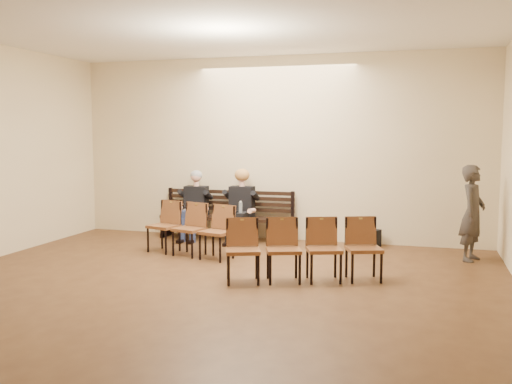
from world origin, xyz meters
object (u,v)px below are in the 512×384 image
Objects in this scene: chair_row_back at (189,229)px; seated_woman at (240,207)px; water_bottle at (241,214)px; bag at (367,238)px; passerby at (473,206)px; laptop at (193,211)px; bench at (226,228)px; chair_row_front at (304,250)px; seated_man at (194,206)px.

seated_woman is at bearing 88.06° from chair_row_back.
water_bottle is 0.14× the size of chair_row_back.
passerby is at bearing -22.13° from bag.
passerby is (4.07, -0.48, 0.24)m from seated_woman.
water_bottle is (0.99, -0.12, -0.01)m from laptop.
bench is 0.72m from laptop.
chair_row_back is (-0.44, -1.41, -0.21)m from seated_woman.
chair_row_back is at bearing -107.55° from seated_woman.
laptop is at bearing 117.88° from chair_row_front.
passerby is at bearing -12.88° from laptop.
bench is 4.49m from passerby.
seated_woman is 3.06m from chair_row_front.
water_bottle is at bearing 80.59° from chair_row_back.
bench is 0.75m from seated_man.
laptop is at bearing 125.61° from chair_row_back.
water_bottle is (0.09, -0.26, -0.09)m from seated_woman.
laptop is at bearing -155.63° from bench.
seated_man is 5.03m from passerby.
chair_row_back is (0.46, -1.26, -0.13)m from laptop.
seated_man is 3.06× the size of bag.
bag is 0.27× the size of chair_row_back.
passerby reaches higher than bench.
seated_woman is 3.08× the size of bag.
laptop is 1.00m from water_bottle.
seated_man is 5.86× the size of water_bottle.
bench reaches higher than bag.
water_bottle reaches higher than bench.
water_bottle is 2.80m from chair_row_front.
bench is at bearing 11.18° from seated_man.
seated_man reaches higher than bag.
chair_row_back is at bearing -149.80° from bag.
bag is 2.81m from chair_row_front.
bag is (2.67, 0.10, -0.07)m from bench.
chair_row_back is (-4.51, -0.93, -0.45)m from passerby.
seated_woman reaches higher than chair_row_back.
seated_woman is at bearing 0.00° from seated_man.
chair_row_front is at bearing -50.85° from laptop.
seated_woman reaches higher than bench.
seated_man reaches higher than water_bottle.
passerby is at bearing -6.73° from seated_woman.
chair_row_front reaches higher than bench.
passerby is at bearing 20.84° from chair_row_front.
laptop is (-0.58, -0.26, 0.35)m from bench.
bag is (3.25, 0.36, -0.42)m from laptop.
seated_man is at bearing 103.94° from passerby.
passerby reaches higher than laptop.
laptop is 0.21× the size of chair_row_back.
bench is 0.55m from seated_woman.
passerby is (1.72, -0.70, 0.73)m from bag.
water_bottle is 0.12× the size of passerby.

